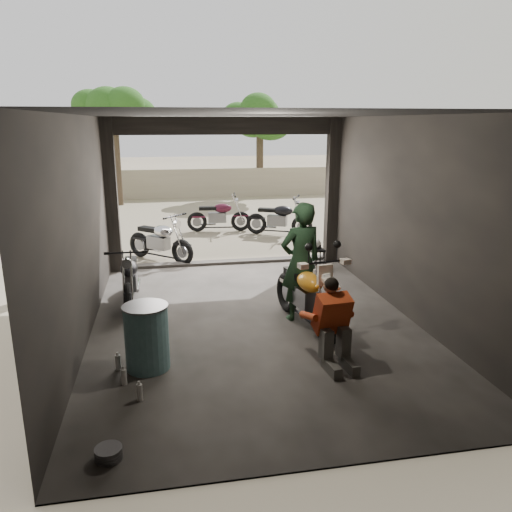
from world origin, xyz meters
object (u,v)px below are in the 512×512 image
object	(u,v)px
sign_post	(355,180)
helmet	(315,244)
outside_bike_b	(219,213)
stool	(316,252)
outside_bike_a	(160,237)
outside_bike_c	(279,216)
oil_drum	(147,338)
mechanic	(336,326)
main_bike	(306,290)
left_bike	(130,274)
rider	(301,262)

from	to	relation	value
sign_post	helmet	bearing A→B (deg)	-131.53
outside_bike_b	stool	distance (m)	4.53
outside_bike_a	helmet	size ratio (longest dim) A/B	6.66
outside_bike_c	sign_post	size ratio (longest dim) A/B	0.65
helmet	oil_drum	xyz separation A→B (m)	(-3.47, -4.03, -0.12)
mechanic	stool	world-z (taller)	mechanic
outside_bike_c	helmet	distance (m)	3.35
main_bike	left_bike	bearing A→B (deg)	139.86
left_bike	mechanic	bearing A→B (deg)	-46.71
rider	helmet	distance (m)	2.99
mechanic	main_bike	bearing A→B (deg)	85.00
outside_bike_a	outside_bike_b	size ratio (longest dim) A/B	1.03
left_bike	main_bike	bearing A→B (deg)	-29.87
mechanic	outside_bike_c	bearing A→B (deg)	76.74
outside_bike_a	helmet	xyz separation A→B (m)	(3.31, -1.25, -0.00)
mechanic	outside_bike_b	bearing A→B (deg)	88.09
main_bike	outside_bike_c	bearing A→B (deg)	70.42
outside_bike_a	oil_drum	world-z (taller)	outside_bike_a
main_bike	oil_drum	bearing A→B (deg)	-167.81
rider	oil_drum	xyz separation A→B (m)	(-2.37, -1.28, -0.53)
rider	oil_drum	world-z (taller)	rider
mechanic	rider	bearing A→B (deg)	84.98
stool	main_bike	bearing A→B (deg)	-110.26
outside_bike_a	sign_post	distance (m)	4.86
main_bike	rider	size ratio (longest dim) A/B	0.95
left_bike	outside_bike_a	world-z (taller)	outside_bike_a
outside_bike_c	rider	size ratio (longest dim) A/B	0.86
mechanic	left_bike	bearing A→B (deg)	127.63
helmet	stool	bearing A→B (deg)	-81.52
outside_bike_a	rider	distance (m)	4.58
outside_bike_c	oil_drum	bearing A→B (deg)	-178.34
outside_bike_b	mechanic	distance (m)	8.61
outside_bike_b	sign_post	size ratio (longest dim) A/B	0.63
mechanic	sign_post	world-z (taller)	sign_post
outside_bike_b	outside_bike_a	bearing A→B (deg)	156.16
left_bike	helmet	distance (m)	4.10
mechanic	sign_post	size ratio (longest dim) A/B	0.44
main_bike	mechanic	distance (m)	1.35
oil_drum	helmet	bearing A→B (deg)	49.23
outside_bike_c	rider	distance (m)	6.21
stool	helmet	distance (m)	0.19
oil_drum	sign_post	size ratio (longest dim) A/B	0.34
outside_bike_b	stool	bearing A→B (deg)	-152.85
left_bike	sign_post	distance (m)	6.13
outside_bike_b	rider	xyz separation A→B (m)	(0.52, -6.94, 0.42)
rider	stool	size ratio (longest dim) A/B	4.31
mechanic	sign_post	xyz separation A→B (m)	(2.50, 5.88, 1.16)
outside_bike_a	sign_post	bearing A→B (deg)	-44.39
main_bike	outside_bike_b	distance (m)	7.27
outside_bike_b	mechanic	size ratio (longest dim) A/B	1.42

